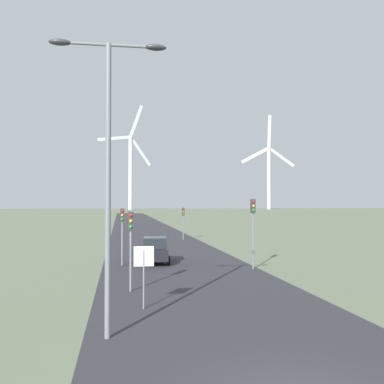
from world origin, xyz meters
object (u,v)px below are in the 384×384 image
at_px(traffic_light_post_near_right, 253,218).
at_px(wind_turbine_center, 269,170).
at_px(stop_sign_near, 144,265).
at_px(traffic_light_post_mid_right, 183,216).
at_px(car_approaching, 155,250).
at_px(streetlamp, 108,149).
at_px(wind_turbine_left, 130,164).
at_px(traffic_light_post_near_left, 131,233).
at_px(traffic_light_post_mid_left, 122,224).

bearing_deg(traffic_light_post_near_right, wind_turbine_center, 70.88).
height_order(stop_sign_near, traffic_light_post_mid_right, traffic_light_post_mid_right).
bearing_deg(car_approaching, streetlamp, -99.28).
bearing_deg(wind_turbine_left, streetlamp, -91.47).
height_order(traffic_light_post_mid_right, wind_turbine_center, wind_turbine_center).
distance_m(streetlamp, car_approaching, 18.16).
xyz_separation_m(car_approaching, wind_turbine_center, (88.86, 235.19, 23.46)).
bearing_deg(stop_sign_near, car_approaching, 83.75).
xyz_separation_m(stop_sign_near, wind_turbine_center, (90.34, 248.67, 22.61)).
bearing_deg(traffic_light_post_near_left, stop_sign_near, -83.23).
height_order(traffic_light_post_mid_right, wind_turbine_left, wind_turbine_left).
bearing_deg(traffic_light_post_mid_left, traffic_light_post_mid_right, 70.60).
distance_m(traffic_light_post_near_left, traffic_light_post_mid_right, 29.60).
xyz_separation_m(streetlamp, traffic_light_post_near_left, (0.90, 7.39, -3.18)).
bearing_deg(wind_turbine_left, traffic_light_post_mid_right, -89.71).
relative_size(streetlamp, traffic_light_post_mid_left, 2.43).
height_order(traffic_light_post_near_right, car_approaching, traffic_light_post_near_right).
distance_m(traffic_light_post_near_right, traffic_light_post_mid_left, 8.83).
relative_size(traffic_light_post_mid_left, traffic_light_post_mid_right, 1.05).
bearing_deg(streetlamp, traffic_light_post_mid_left, 88.11).
height_order(stop_sign_near, traffic_light_post_mid_left, traffic_light_post_mid_left).
xyz_separation_m(traffic_light_post_near_right, traffic_light_post_mid_right, (-1.31, 22.83, -0.58)).
bearing_deg(wind_turbine_left, car_approaching, -90.89).
bearing_deg(streetlamp, traffic_light_post_mid_right, 78.27).
distance_m(stop_sign_near, wind_turbine_left, 249.02).
bearing_deg(traffic_light_post_mid_left, traffic_light_post_near_right, -19.83).
bearing_deg(traffic_light_post_near_left, traffic_light_post_mid_left, 92.27).
height_order(traffic_light_post_near_left, traffic_light_post_near_right, traffic_light_post_near_right).
xyz_separation_m(traffic_light_post_mid_left, traffic_light_post_mid_right, (6.99, 19.84, -0.14)).
xyz_separation_m(streetlamp, traffic_light_post_near_right, (8.84, 13.41, -2.72)).
distance_m(car_approaching, wind_turbine_left, 235.68).
xyz_separation_m(stop_sign_near, car_approaching, (1.48, 13.48, -0.85)).
distance_m(traffic_light_post_near_left, wind_turbine_left, 245.27).
relative_size(stop_sign_near, wind_turbine_center, 0.04).
bearing_deg(car_approaching, traffic_light_post_near_right, -32.17).
bearing_deg(wind_turbine_center, traffic_light_post_mid_left, -111.11).
distance_m(traffic_light_post_mid_left, wind_turbine_left, 236.31).
bearing_deg(streetlamp, stop_sign_near, 70.28).
bearing_deg(traffic_light_post_near_left, car_approaching, 78.97).
xyz_separation_m(streetlamp, stop_sign_near, (1.33, 3.72, -4.24)).
relative_size(streetlamp, wind_turbine_left, 0.15).
bearing_deg(stop_sign_near, traffic_light_post_near_right, 52.24).
relative_size(traffic_light_post_near_right, wind_turbine_left, 0.07).
relative_size(traffic_light_post_near_left, car_approaching, 0.91).
bearing_deg(car_approaching, traffic_light_post_mid_left, -160.61).
height_order(stop_sign_near, car_approaching, stop_sign_near).
height_order(traffic_light_post_near_right, wind_turbine_center, wind_turbine_center).
bearing_deg(wind_turbine_center, traffic_light_post_mid_right, -111.27).
bearing_deg(traffic_light_post_mid_right, stop_sign_near, -100.78).
bearing_deg(traffic_light_post_near_right, streetlamp, -123.39).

